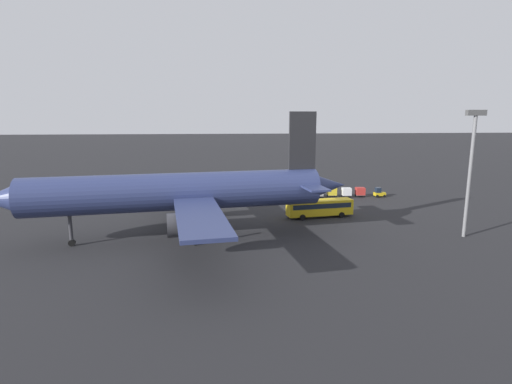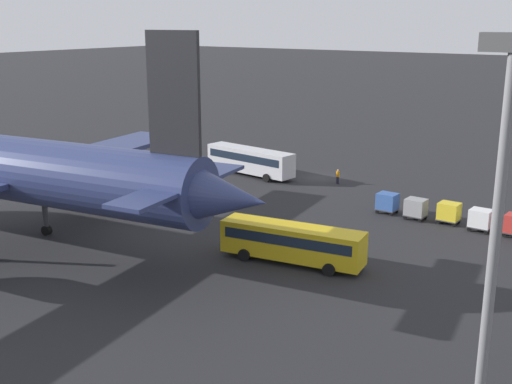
{
  "view_description": "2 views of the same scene",
  "coord_description": "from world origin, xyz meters",
  "px_view_note": "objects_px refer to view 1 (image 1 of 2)",
  "views": [
    {
      "loc": [
        5.12,
        93.4,
        17.65
      ],
      "look_at": [
        -1.22,
        23.36,
        4.11
      ],
      "focal_mm": 28.0,
      "sensor_mm": 36.0,
      "label": 1
    },
    {
      "loc": [
        -37.11,
        67.85,
        18.94
      ],
      "look_at": [
        -6.92,
        23.81,
        4.5
      ],
      "focal_mm": 45.0,
      "sensor_mm": 36.0,
      "label": 2
    }
  ],
  "objects_px": {
    "airplane": "(181,192)",
    "baggage_tug": "(379,193)",
    "cargo_cart_red": "(360,191)",
    "worker_person": "(257,188)",
    "cargo_cart_grey": "(319,192)",
    "cargo_cart_yellow": "(332,192)",
    "shuttle_bus_near": "(209,186)",
    "shuttle_bus_far": "(320,207)",
    "cargo_cart_white": "(347,192)",
    "cargo_cart_blue": "(304,192)"
  },
  "relations": [
    {
      "from": "airplane",
      "to": "baggage_tug",
      "type": "relative_size",
      "value": 20.84
    },
    {
      "from": "cargo_cart_red",
      "to": "worker_person",
      "type": "bearing_deg",
      "value": -20.4
    },
    {
      "from": "airplane",
      "to": "worker_person",
      "type": "bearing_deg",
      "value": -119.57
    },
    {
      "from": "cargo_cart_grey",
      "to": "cargo_cart_yellow",
      "type": "bearing_deg",
      "value": -171.47
    },
    {
      "from": "airplane",
      "to": "shuttle_bus_near",
      "type": "height_order",
      "value": "airplane"
    },
    {
      "from": "airplane",
      "to": "cargo_cart_grey",
      "type": "bearing_deg",
      "value": -142.66
    },
    {
      "from": "shuttle_bus_far",
      "to": "worker_person",
      "type": "distance_m",
      "value": 26.5
    },
    {
      "from": "baggage_tug",
      "to": "cargo_cart_white",
      "type": "relative_size",
      "value": 1.19
    },
    {
      "from": "airplane",
      "to": "cargo_cart_grey",
      "type": "distance_m",
      "value": 38.54
    },
    {
      "from": "worker_person",
      "to": "airplane",
      "type": "bearing_deg",
      "value": 68.33
    },
    {
      "from": "cargo_cart_grey",
      "to": "cargo_cart_blue",
      "type": "xyz_separation_m",
      "value": [
        3.12,
        -0.37,
        0.0
      ]
    },
    {
      "from": "cargo_cart_white",
      "to": "cargo_cart_grey",
      "type": "distance_m",
      "value": 6.24
    },
    {
      "from": "worker_person",
      "to": "shuttle_bus_near",
      "type": "bearing_deg",
      "value": 11.66
    },
    {
      "from": "airplane",
      "to": "worker_person",
      "type": "distance_m",
      "value": 38.52
    },
    {
      "from": "shuttle_bus_near",
      "to": "cargo_cart_grey",
      "type": "distance_m",
      "value": 24.64
    },
    {
      "from": "baggage_tug",
      "to": "cargo_cart_red",
      "type": "distance_m",
      "value": 4.13
    },
    {
      "from": "shuttle_bus_near",
      "to": "cargo_cart_blue",
      "type": "height_order",
      "value": "shuttle_bus_near"
    },
    {
      "from": "worker_person",
      "to": "cargo_cart_white",
      "type": "xyz_separation_m",
      "value": [
        -19.03,
        8.36,
        0.32
      ]
    },
    {
      "from": "airplane",
      "to": "shuttle_bus_far",
      "type": "distance_m",
      "value": 25.63
    },
    {
      "from": "shuttle_bus_far",
      "to": "cargo_cart_grey",
      "type": "xyz_separation_m",
      "value": [
        -3.95,
        -16.67,
        -0.66
      ]
    },
    {
      "from": "shuttle_bus_near",
      "to": "cargo_cart_white",
      "type": "xyz_separation_m",
      "value": [
        -30.12,
        6.07,
        -0.81
      ]
    },
    {
      "from": "cargo_cart_white",
      "to": "shuttle_bus_far",
      "type": "bearing_deg",
      "value": 58.47
    },
    {
      "from": "airplane",
      "to": "cargo_cart_grey",
      "type": "height_order",
      "value": "airplane"
    },
    {
      "from": "baggage_tug",
      "to": "worker_person",
      "type": "xyz_separation_m",
      "value": [
        26.24,
        -8.76,
        -0.07
      ]
    },
    {
      "from": "cargo_cart_white",
      "to": "cargo_cart_grey",
      "type": "bearing_deg",
      "value": -0.53
    },
    {
      "from": "worker_person",
      "to": "cargo_cart_white",
      "type": "relative_size",
      "value": 0.84
    },
    {
      "from": "airplane",
      "to": "cargo_cart_white",
      "type": "bearing_deg",
      "value": -148.67
    },
    {
      "from": "cargo_cart_red",
      "to": "cargo_cart_yellow",
      "type": "height_order",
      "value": "same"
    },
    {
      "from": "baggage_tug",
      "to": "cargo_cart_blue",
      "type": "relative_size",
      "value": 1.19
    },
    {
      "from": "worker_person",
      "to": "cargo_cart_red",
      "type": "xyz_separation_m",
      "value": [
        -22.14,
        8.24,
        0.32
      ]
    },
    {
      "from": "shuttle_bus_far",
      "to": "worker_person",
      "type": "bearing_deg",
      "value": -78.87
    },
    {
      "from": "cargo_cart_grey",
      "to": "cargo_cart_blue",
      "type": "height_order",
      "value": "same"
    },
    {
      "from": "shuttle_bus_far",
      "to": "baggage_tug",
      "type": "xyz_separation_m",
      "value": [
        -17.4,
        -16.21,
        -0.91
      ]
    },
    {
      "from": "airplane",
      "to": "cargo_cart_red",
      "type": "relative_size",
      "value": 24.74
    },
    {
      "from": "baggage_tug",
      "to": "airplane",
      "type": "bearing_deg",
      "value": 31.33
    },
    {
      "from": "baggage_tug",
      "to": "cargo_cart_yellow",
      "type": "height_order",
      "value": "baggage_tug"
    },
    {
      "from": "cargo_cart_red",
      "to": "cargo_cart_grey",
      "type": "relative_size",
      "value": 1.0
    },
    {
      "from": "cargo_cart_blue",
      "to": "cargo_cart_red",
      "type": "bearing_deg",
      "value": 178.62
    },
    {
      "from": "cargo_cart_yellow",
      "to": "airplane",
      "type": "bearing_deg",
      "value": 42.59
    },
    {
      "from": "airplane",
      "to": "cargo_cart_red",
      "type": "xyz_separation_m",
      "value": [
        -36.2,
        -27.13,
        -5.66
      ]
    },
    {
      "from": "shuttle_bus_far",
      "to": "cargo_cart_white",
      "type": "xyz_separation_m",
      "value": [
        -10.19,
        -16.61,
        -0.66
      ]
    },
    {
      "from": "cargo_cart_red",
      "to": "cargo_cart_blue",
      "type": "bearing_deg",
      "value": -1.38
    },
    {
      "from": "shuttle_bus_near",
      "to": "cargo_cart_yellow",
      "type": "bearing_deg",
      "value": 175.34
    },
    {
      "from": "worker_person",
      "to": "cargo_cart_red",
      "type": "height_order",
      "value": "cargo_cart_red"
    },
    {
      "from": "shuttle_bus_far",
      "to": "cargo_cart_grey",
      "type": "relative_size",
      "value": 5.79
    },
    {
      "from": "baggage_tug",
      "to": "cargo_cart_yellow",
      "type": "xyz_separation_m",
      "value": [
        10.33,
        -0.93,
        0.25
      ]
    },
    {
      "from": "cargo_cart_white",
      "to": "cargo_cart_grey",
      "type": "relative_size",
      "value": 1.0
    },
    {
      "from": "shuttle_bus_near",
      "to": "cargo_cart_yellow",
      "type": "height_order",
      "value": "shuttle_bus_near"
    },
    {
      "from": "shuttle_bus_near",
      "to": "baggage_tug",
      "type": "xyz_separation_m",
      "value": [
        -37.33,
        6.47,
        -1.06
      ]
    },
    {
      "from": "shuttle_bus_near",
      "to": "shuttle_bus_far",
      "type": "distance_m",
      "value": 30.19
    }
  ]
}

